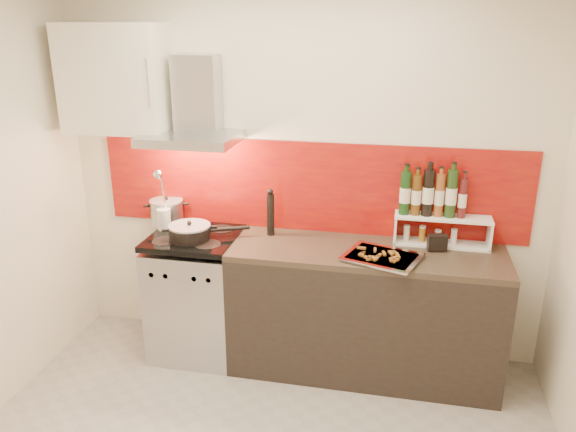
% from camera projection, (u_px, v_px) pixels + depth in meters
% --- Properties ---
extents(back_wall, '(3.40, 0.02, 2.60)m').
position_uv_depth(back_wall, '(301.00, 175.00, 3.92)').
color(back_wall, silver).
rests_on(back_wall, ground).
extents(backsplash, '(3.00, 0.02, 0.64)m').
position_uv_depth(backsplash, '(308.00, 187.00, 3.92)').
color(backsplash, maroon).
rests_on(backsplash, back_wall).
extents(range_stove, '(0.60, 0.60, 0.91)m').
position_uv_depth(range_stove, '(198.00, 295.00, 4.06)').
color(range_stove, '#B7B7BA').
rests_on(range_stove, ground).
extents(counter, '(1.80, 0.60, 0.90)m').
position_uv_depth(counter, '(364.00, 311.00, 3.82)').
color(counter, black).
rests_on(counter, ground).
extents(range_hood, '(0.62, 0.50, 0.61)m').
position_uv_depth(range_hood, '(195.00, 112.00, 3.76)').
color(range_hood, '#B7B7BA').
rests_on(range_hood, back_wall).
extents(upper_cabinet, '(0.70, 0.35, 0.72)m').
position_uv_depth(upper_cabinet, '(115.00, 79.00, 3.79)').
color(upper_cabinet, white).
rests_on(upper_cabinet, back_wall).
extents(stock_pot, '(0.24, 0.24, 0.21)m').
position_uv_depth(stock_pot, '(167.00, 211.00, 4.11)').
color(stock_pot, '#B7B7BA').
rests_on(stock_pot, range_stove).
extents(saute_pan, '(0.53, 0.32, 0.13)m').
position_uv_depth(saute_pan, '(191.00, 232.00, 3.82)').
color(saute_pan, black).
rests_on(saute_pan, range_stove).
extents(utensil_jar, '(0.10, 0.15, 0.47)m').
position_uv_depth(utensil_jar, '(163.00, 213.00, 3.96)').
color(utensil_jar, silver).
rests_on(utensil_jar, range_stove).
extents(pepper_mill, '(0.05, 0.05, 0.33)m').
position_uv_depth(pepper_mill, '(271.00, 213.00, 3.88)').
color(pepper_mill, black).
rests_on(pepper_mill, counter).
extents(step_shelf, '(0.63, 0.17, 0.52)m').
position_uv_depth(step_shelf, '(435.00, 209.00, 3.69)').
color(step_shelf, white).
rests_on(step_shelf, counter).
extents(caddy_box, '(0.13, 0.08, 0.11)m').
position_uv_depth(caddy_box, '(437.00, 243.00, 3.63)').
color(caddy_box, black).
rests_on(caddy_box, counter).
extents(baking_tray, '(0.54, 0.48, 0.03)m').
position_uv_depth(baking_tray, '(382.00, 257.00, 3.52)').
color(baking_tray, silver).
rests_on(baking_tray, counter).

